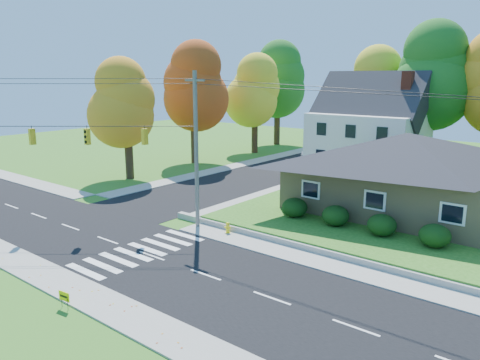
{
  "coord_description": "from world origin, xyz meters",
  "views": [
    {
      "loc": [
        18.83,
        -15.79,
        9.66
      ],
      "look_at": [
        -0.21,
        8.0,
        2.86
      ],
      "focal_mm": 35.0,
      "sensor_mm": 36.0,
      "label": 1
    }
  ],
  "objects": [
    {
      "name": "ground",
      "position": [
        0.0,
        0.0,
        0.0
      ],
      "size": [
        120.0,
        120.0,
        0.0
      ],
      "primitive_type": "plane",
      "color": "#3D7923"
    },
    {
      "name": "white_car",
      "position": [
        -9.21,
        33.79,
        0.69
      ],
      "size": [
        1.45,
        4.08,
        1.34
      ],
      "primitive_type": "imported",
      "rotation": [
        0.0,
        0.0,
        -0.01
      ],
      "color": "silver",
      "rests_on": "road_cross"
    },
    {
      "name": "traffic_infrastructure",
      "position": [
        -0.15,
        1.35,
        5.15
      ],
      "size": [
        38.1,
        10.66,
        10.0
      ],
      "color": "#666059",
      "rests_on": "ground"
    },
    {
      "name": "hedge_row",
      "position": [
        7.5,
        9.8,
        1.14
      ],
      "size": [
        10.7,
        1.7,
        1.27
      ],
      "color": "#163A10",
      "rests_on": "lawn"
    },
    {
      "name": "road_main",
      "position": [
        0.0,
        0.0,
        0.01
      ],
      "size": [
        90.0,
        8.0,
        0.02
      ],
      "primitive_type": "cube",
      "color": "black",
      "rests_on": "ground"
    },
    {
      "name": "colonial_house",
      "position": [
        0.04,
        28.0,
        4.58
      ],
      "size": [
        10.4,
        8.4,
        9.6
      ],
      "color": "silver",
      "rests_on": "lawn"
    },
    {
      "name": "ranch_house",
      "position": [
        8.0,
        16.0,
        3.27
      ],
      "size": [
        14.6,
        10.6,
        5.4
      ],
      "color": "tan",
      "rests_on": "lawn"
    },
    {
      "name": "tree_lot_0",
      "position": [
        -2.0,
        34.0,
        8.31
      ],
      "size": [
        6.72,
        6.72,
        12.51
      ],
      "color": "#3F2A19",
      "rests_on": "lawn"
    },
    {
      "name": "road_cross",
      "position": [
        -8.0,
        26.0,
        0.01
      ],
      "size": [
        8.0,
        44.0,
        0.02
      ],
      "primitive_type": "cube",
      "color": "black",
      "rests_on": "ground"
    },
    {
      "name": "yard_sign",
      "position": [
        1.68,
        -6.25,
        0.56
      ],
      "size": [
        0.62,
        0.11,
        0.78
      ],
      "color": "black",
      "rests_on": "ground"
    },
    {
      "name": "tree_lot_1",
      "position": [
        4.0,
        33.0,
        9.61
      ],
      "size": [
        7.84,
        7.84,
        14.6
      ],
      "color": "#3F2A19",
      "rests_on": "lawn"
    },
    {
      "name": "fire_hydrant",
      "position": [
        0.85,
        5.45,
        0.36
      ],
      "size": [
        0.43,
        0.34,
        0.76
      ],
      "color": "yellow",
      "rests_on": "ground"
    },
    {
      "name": "tree_west_1",
      "position": [
        -18.0,
        22.0,
        8.46
      ],
      "size": [
        7.28,
        7.28,
        13.56
      ],
      "color": "#3F2A19",
      "rests_on": "ground"
    },
    {
      "name": "tree_west_0",
      "position": [
        -17.0,
        12.0,
        7.15
      ],
      "size": [
        6.16,
        6.16,
        11.47
      ],
      "color": "#3F2A19",
      "rests_on": "ground"
    },
    {
      "name": "tree_west_2",
      "position": [
        -17.0,
        32.0,
        7.81
      ],
      "size": [
        6.72,
        6.72,
        12.51
      ],
      "color": "#3F2A19",
      "rests_on": "ground"
    },
    {
      "name": "sidewalk_north",
      "position": [
        0.0,
        5.0,
        0.04
      ],
      "size": [
        90.0,
        2.0,
        0.08
      ],
      "primitive_type": "cube",
      "color": "#9C9A90",
      "rests_on": "ground"
    },
    {
      "name": "sidewalk_south",
      "position": [
        0.0,
        -5.0,
        0.04
      ],
      "size": [
        90.0,
        2.0,
        0.08
      ],
      "primitive_type": "cube",
      "color": "#9C9A90",
      "rests_on": "ground"
    },
    {
      "name": "tree_west_3",
      "position": [
        -19.0,
        40.0,
        9.11
      ],
      "size": [
        7.84,
        7.84,
        14.6
      ],
      "color": "#3F2A19",
      "rests_on": "ground"
    }
  ]
}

